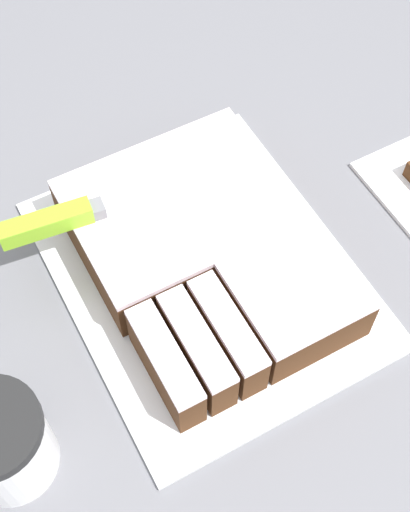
{
  "coord_description": "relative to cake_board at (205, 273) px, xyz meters",
  "views": [
    {
      "loc": [
        -0.28,
        -0.41,
        1.6
      ],
      "look_at": [
        -0.08,
        -0.04,
        0.94
      ],
      "focal_mm": 50.0,
      "sensor_mm": 36.0,
      "label": 1
    }
  ],
  "objects": [
    {
      "name": "coffee_cup",
      "position": [
        -0.27,
        -0.1,
        0.05
      ],
      "size": [
        0.1,
        0.1,
        0.1
      ],
      "color": "white",
      "rests_on": "countertop"
    },
    {
      "name": "cake",
      "position": [
        0.0,
        0.0,
        0.04
      ],
      "size": [
        0.23,
        0.31,
        0.07
      ],
      "color": "#472814",
      "rests_on": "cake_board"
    },
    {
      "name": "cake_board",
      "position": [
        0.0,
        0.0,
        0.0
      ],
      "size": [
        0.31,
        0.38,
        0.01
      ],
      "color": "white",
      "rests_on": "countertop"
    },
    {
      "name": "ground_plane",
      "position": [
        0.08,
        0.04,
        -0.9
      ],
      "size": [
        8.0,
        8.0,
        0.0
      ],
      "primitive_type": "plane",
      "color": "#7F705B"
    },
    {
      "name": "knife",
      "position": [
        -0.11,
        0.09,
        0.08
      ],
      "size": [
        0.31,
        0.06,
        0.02
      ],
      "rotation": [
        0.0,
        0.0,
        -0.12
      ],
      "color": "silver",
      "rests_on": "cake"
    },
    {
      "name": "countertop",
      "position": [
        0.08,
        0.04,
        -0.45
      ],
      "size": [
        1.4,
        1.1,
        0.9
      ],
      "color": "slate",
      "rests_on": "ground_plane"
    }
  ]
}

